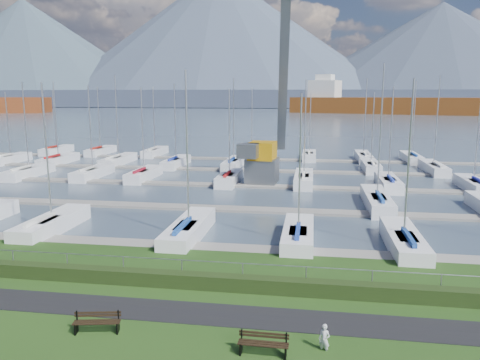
% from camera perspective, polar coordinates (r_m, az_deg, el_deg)
% --- Properties ---
extents(path, '(160.00, 2.00, 0.04)m').
position_cam_1_polar(path, '(20.75, -6.64, -15.73)').
color(path, black).
rests_on(path, grass).
extents(water, '(800.00, 540.00, 0.20)m').
position_cam_1_polar(water, '(281.12, 7.90, 8.39)').
color(water, '#425161').
extents(hedge, '(80.00, 0.70, 0.70)m').
position_cam_1_polar(hedge, '(22.90, -4.90, -12.16)').
color(hedge, '#203011').
rests_on(hedge, grass).
extents(fence, '(80.00, 0.04, 0.04)m').
position_cam_1_polar(fence, '(22.95, -4.69, -9.83)').
color(fence, gray).
rests_on(fence, grass).
extents(foothill, '(900.00, 80.00, 12.00)m').
position_cam_1_polar(foothill, '(350.97, 8.15, 9.82)').
color(foothill, '#3D465A').
rests_on(foothill, water).
extents(mountains, '(1190.00, 360.00, 115.00)m').
position_cam_1_polar(mountains, '(427.20, 9.47, 15.34)').
color(mountains, '#3B4256').
rests_on(mountains, water).
extents(docks, '(90.00, 41.60, 0.25)m').
position_cam_1_polar(docks, '(48.11, 2.57, -0.79)').
color(docks, gray).
rests_on(docks, water).
extents(bench_left, '(1.85, 0.77, 0.85)m').
position_cam_1_polar(bench_left, '(19.75, -17.02, -16.24)').
color(bench_left, black).
rests_on(bench_left, grass).
extents(bench_right, '(1.81, 0.45, 0.85)m').
position_cam_1_polar(bench_right, '(17.57, 2.87, -19.32)').
color(bench_right, black).
rests_on(bench_right, grass).
extents(person, '(0.49, 0.42, 1.14)m').
position_cam_1_polar(person, '(17.99, 10.25, -18.17)').
color(person, silver).
rests_on(person, grass).
extents(crane, '(5.13, 13.30, 22.35)m').
position_cam_1_polar(crane, '(50.11, 3.43, 6.06)').
color(crane, slate).
rests_on(crane, water).
extents(cargo_ship_mid, '(105.26, 48.70, 21.50)m').
position_cam_1_polar(cargo_ship_mid, '(240.74, 17.69, 8.61)').
color(cargo_ship_mid, brown).
rests_on(cargo_ship_mid, water).
extents(sailboat_fleet, '(75.72, 49.24, 12.77)m').
position_cam_1_polar(sailboat_fleet, '(49.83, -0.90, 6.01)').
color(sailboat_fleet, white).
rests_on(sailboat_fleet, water).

